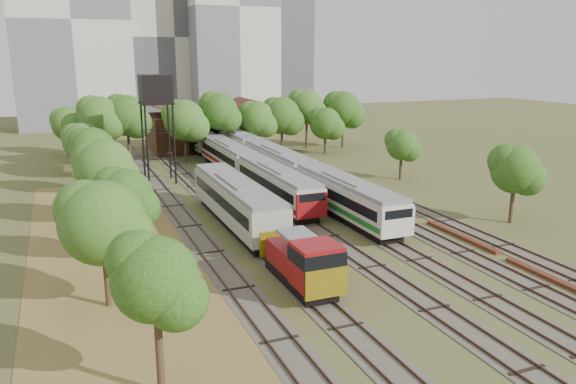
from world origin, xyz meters
name	(u,v)px	position (x,y,z in m)	size (l,w,h in m)	color
ground	(422,280)	(0.00, 0.00, 0.00)	(240.00, 240.00, 0.00)	#475123
dry_grass_patch	(134,276)	(-18.00, 8.00, 0.02)	(14.00, 60.00, 0.04)	brown
tracks	(279,195)	(-0.67, 25.00, 0.04)	(24.60, 80.00, 0.19)	#4C473D
railcar_red_set	(250,169)	(-2.00, 30.79, 1.94)	(2.97, 34.57, 3.67)	black
railcar_green_set	(278,164)	(2.00, 32.12, 1.98)	(3.03, 52.07, 3.75)	black
railcar_rear	(195,137)	(-2.00, 58.04, 1.82)	(2.78, 16.08, 3.44)	black
shunter_locomotive	(305,264)	(-8.00, 1.55, 1.76)	(2.79, 8.10, 3.65)	black
old_grey_coach	(237,202)	(-8.00, 16.45, 2.21)	(3.27, 18.00, 4.05)	black
water_tower	(156,92)	(-11.28, 36.47, 10.54)	(3.62, 3.62, 12.49)	black
rail_pile_near	(551,278)	(8.00, -3.38, 0.13)	(0.52, 7.83, 0.26)	#5B2A1A
rail_pile_far	(461,236)	(8.20, 6.10, 0.14)	(0.54, 8.66, 0.28)	#5B2A1A
maintenance_shed	(201,130)	(-1.00, 57.98, 2.91)	(16.45, 11.55, 7.58)	#321712
tree_band_left	(89,153)	(-19.21, 31.29, 4.85)	(7.07, 71.31, 7.79)	#382616
tree_band_far	(234,114)	(1.73, 49.06, 6.22)	(42.78, 9.95, 9.48)	#382616
tree_band_right	(387,139)	(15.26, 29.24, 4.62)	(5.02, 42.61, 7.07)	#382616
tower_left	(70,21)	(-18.00, 95.00, 21.00)	(22.00, 16.00, 42.00)	beige
tower_centre	(167,38)	(2.00, 100.00, 18.00)	(20.00, 18.00, 36.00)	#B7B2A6
tower_right	(228,9)	(14.00, 92.00, 24.00)	(18.00, 16.00, 48.00)	beige
tower_far_right	(284,56)	(34.00, 110.00, 14.00)	(12.00, 12.00, 28.00)	#47494F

